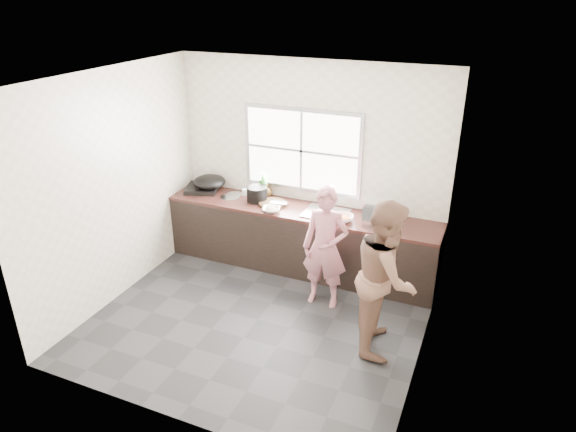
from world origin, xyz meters
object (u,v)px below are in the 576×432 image
at_px(person_side, 386,276).
at_px(bottle_brown_tall, 263,189).
at_px(bowl_crabs, 343,219).
at_px(bottle_brown_short, 267,191).
at_px(wok, 209,182).
at_px(bowl_mince, 271,210).
at_px(bottle_green, 263,184).
at_px(bowl_held, 323,218).
at_px(pot_lid_right, 234,194).
at_px(woman, 325,251).
at_px(glass_jar, 244,192).
at_px(dish_rack, 381,212).
at_px(cutting_board, 272,203).
at_px(plate_food, 258,198).
at_px(black_pot, 257,194).
at_px(burner, 202,188).
at_px(pot_lid_left, 230,197).

relative_size(person_side, bottle_brown_tall, 8.88).
height_order(bowl_crabs, bottle_brown_short, bottle_brown_short).
bearing_deg(bottle_brown_tall, wok, -169.20).
xyz_separation_m(bowl_mince, bottle_green, (-0.32, 0.44, 0.14)).
distance_m(bowl_held, pot_lid_right, 1.44).
distance_m(woman, glass_jar, 1.66).
relative_size(woman, dish_rack, 3.51).
bearing_deg(bottle_green, cutting_board, -43.72).
relative_size(cutting_board, dish_rack, 0.92).
xyz_separation_m(bowl_mince, dish_rack, (1.36, 0.19, 0.12)).
distance_m(plate_food, dish_rack, 1.72).
bearing_deg(black_pot, bottle_brown_short, 73.85).
height_order(woman, pot_lid_right, woman).
relative_size(wok, pot_lid_right, 2.02).
bearing_deg(glass_jar, bowl_crabs, -10.21).
height_order(wok, pot_lid_right, wok).
bearing_deg(pot_lid_right, bottle_brown_short, 15.56).
xyz_separation_m(bottle_green, dish_rack, (1.68, -0.25, -0.02)).
bearing_deg(plate_food, dish_rack, -5.15).
bearing_deg(person_side, bottle_green, 44.75).
bearing_deg(burner, dish_rack, -2.38).
relative_size(bowl_mince, glass_jar, 2.34).
bearing_deg(person_side, bottle_brown_tall, 44.82).
bearing_deg(person_side, pot_lid_left, 53.55).
xyz_separation_m(bowl_held, bottle_green, (-1.02, 0.44, 0.14)).
height_order(bowl_mince, plate_food, bowl_mince).
height_order(person_side, plate_food, person_side).
distance_m(glass_jar, dish_rack, 1.93).
height_order(burner, pot_lid_left, burner).
relative_size(bowl_held, wok, 0.41).
xyz_separation_m(bottle_green, bottle_brown_short, (0.05, 0.00, -0.08)).
xyz_separation_m(bowl_mince, black_pot, (-0.32, 0.25, 0.07)).
distance_m(woman, cutting_board, 1.18).
height_order(person_side, bowl_mince, person_side).
relative_size(person_side, bowl_held, 9.03).
xyz_separation_m(bottle_brown_short, dish_rack, (1.62, -0.25, 0.06)).
xyz_separation_m(person_side, cutting_board, (-1.78, 1.14, 0.06)).
bearing_deg(bowl_mince, glass_jar, 148.11).
bearing_deg(dish_rack, bottle_brown_tall, 168.99).
bearing_deg(burner, person_side, -22.94).
distance_m(bowl_mince, pot_lid_left, 0.74).
bearing_deg(bottle_brown_tall, plate_food, -101.74).
distance_m(black_pot, burner, 0.88).
bearing_deg(bottle_brown_short, bowl_mince, -58.74).
xyz_separation_m(wok, pot_lid_left, (0.37, -0.08, -0.14)).
bearing_deg(dish_rack, glass_jar, 172.64).
bearing_deg(glass_jar, wok, -173.85).
relative_size(burner, dish_rack, 1.10).
bearing_deg(bowl_held, plate_food, 162.08).
relative_size(bowl_mince, burner, 0.52).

